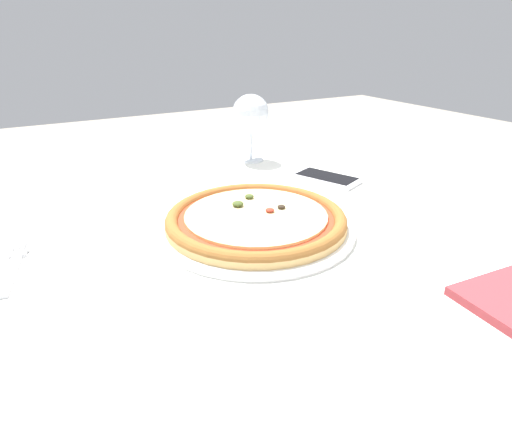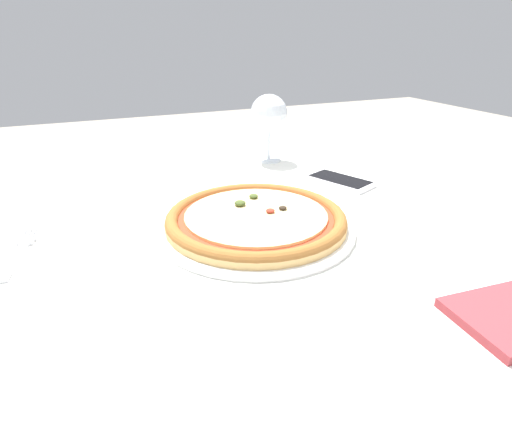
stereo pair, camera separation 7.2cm
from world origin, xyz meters
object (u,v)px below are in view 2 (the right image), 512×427
at_px(dining_table, 174,297).
at_px(pizza_plate, 256,220).
at_px(fork, 21,251).
at_px(wine_glass_far_left, 269,114).
at_px(cell_phone, 340,181).

height_order(dining_table, pizza_plate, pizza_plate).
bearing_deg(fork, dining_table, -23.32).
bearing_deg(fork, wine_glass_far_left, 28.32).
bearing_deg(fork, pizza_plate, -10.57).
relative_size(dining_table, cell_phone, 7.72).
height_order(dining_table, fork, fork).
relative_size(fork, wine_glass_far_left, 1.01).
bearing_deg(dining_table, pizza_plate, 8.51).
bearing_deg(wine_glass_far_left, cell_phone, -72.04).
relative_size(pizza_plate, fork, 1.98).
relative_size(fork, cell_phone, 1.06).
bearing_deg(wine_glass_far_left, dining_table, -131.47).
distance_m(dining_table, wine_glass_far_left, 0.56).
height_order(dining_table, wine_glass_far_left, wine_glass_far_left).
xyz_separation_m(dining_table, wine_glass_far_left, (0.35, 0.39, 0.20)).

